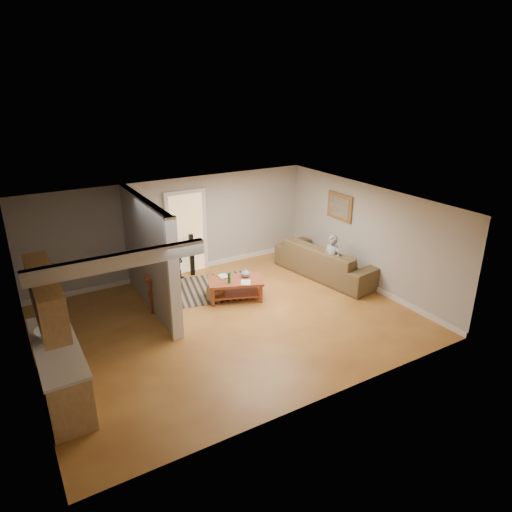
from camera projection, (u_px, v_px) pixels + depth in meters
The scene contains 11 objects.
ground at pixel (230, 321), 9.67m from camera, with size 7.50×7.50×0.00m, color brown.
room_shell at pixel (170, 260), 8.98m from camera, with size 7.54×6.02×2.52m.
area_rug at pixel (208, 289), 11.13m from camera, with size 2.28×1.67×0.01m, color black.
sofa at pixel (327, 275), 11.91m from camera, with size 2.88×1.13×0.84m, color #433521.
coffee_table at pixel (236, 284), 10.52m from camera, with size 1.41×1.12×0.73m.
tv_console at pixel (159, 270), 10.25m from camera, with size 0.94×1.44×1.16m.
speaker_left at pixel (164, 291), 9.99m from camera, with size 0.09×0.09×0.91m, color black.
speaker_right at pixel (192, 255), 11.76m from camera, with size 0.11×0.11×1.11m, color black.
toy_basket at pixel (215, 292), 10.61m from camera, with size 0.43×0.43×0.38m.
child at pixel (330, 284), 11.37m from camera, with size 0.47×0.31×1.29m, color gray.
toddler at pixel (177, 277), 11.78m from camera, with size 0.38×0.30×0.79m, color #1C243B.
Camera 1 is at (-3.84, -7.61, 4.79)m, focal length 32.00 mm.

